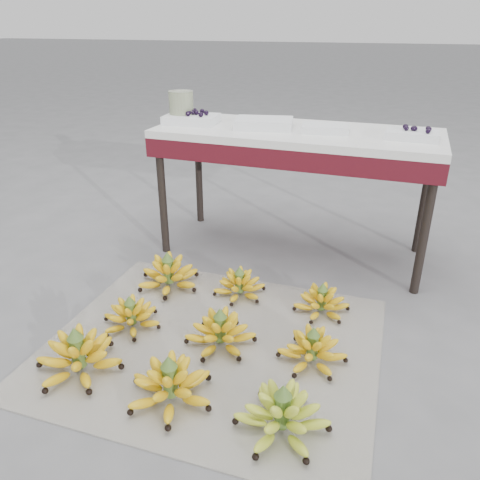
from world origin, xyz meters
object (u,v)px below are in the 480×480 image
(bunch_back_center, at_px, (239,285))
(tray_left, at_px, (264,123))
(vendor_table, at_px, (296,145))
(bunch_front_right, at_px, (282,415))
(bunch_back_left, at_px, (169,274))
(tray_right, at_px, (325,128))
(bunch_mid_left, at_px, (131,316))
(bunch_front_center, at_px, (170,385))
(bunch_back_right, at_px, (322,302))
(bunch_mid_center, at_px, (220,332))
(glass_jar, at_px, (181,107))
(tray_far_left, at_px, (192,119))
(bunch_front_left, at_px, (79,356))
(newspaper_mat, at_px, (213,345))
(tray_far_right, at_px, (412,134))
(bunch_mid_right, at_px, (312,350))

(bunch_back_center, relative_size, tray_left, 0.98)
(vendor_table, bearing_deg, bunch_front_right, -77.30)
(bunch_back_left, height_order, tray_right, tray_right)
(bunch_front_right, relative_size, vendor_table, 0.24)
(bunch_back_center, bearing_deg, bunch_mid_left, -154.06)
(bunch_front_center, height_order, bunch_back_right, bunch_front_center)
(bunch_mid_center, bearing_deg, bunch_back_right, 32.75)
(tray_left, bearing_deg, tray_right, 1.33)
(vendor_table, distance_m, glass_jar, 0.63)
(bunch_mid_left, bearing_deg, bunch_back_right, 40.78)
(bunch_mid_center, xyz_separation_m, bunch_back_right, (0.33, 0.35, -0.01))
(bunch_front_right, xyz_separation_m, tray_far_left, (-0.83, 1.20, 0.62))
(bunch_back_right, height_order, glass_jar, glass_jar)
(vendor_table, bearing_deg, bunch_front_left, -111.30)
(bunch_mid_left, bearing_deg, newspaper_mat, 14.12)
(bunch_back_center, bearing_deg, tray_left, 73.01)
(bunch_front_center, bearing_deg, tray_far_left, 86.82)
(bunch_back_left, xyz_separation_m, bunch_back_right, (0.72, 0.02, -0.01))
(bunch_back_left, distance_m, vendor_table, 0.90)
(bunch_mid_left, bearing_deg, tray_right, 70.85)
(bunch_back_left, distance_m, bunch_back_right, 0.72)
(bunch_front_left, height_order, tray_far_right, tray_far_right)
(newspaper_mat, bearing_deg, bunch_front_left, -142.49)
(bunch_back_right, bearing_deg, bunch_front_right, -91.28)
(bunch_back_right, distance_m, glass_jar, 1.24)
(bunch_back_right, xyz_separation_m, tray_right, (-0.13, 0.54, 0.63))
(bunch_front_right, height_order, tray_right, tray_right)
(bunch_back_center, height_order, tray_left, tray_left)
(bunch_back_left, height_order, tray_far_left, tray_far_left)
(bunch_front_right, xyz_separation_m, bunch_back_left, (-0.73, 0.66, 0.00))
(bunch_front_center, distance_m, tray_left, 1.36)
(bunch_mid_left, xyz_separation_m, glass_jar, (-0.17, 0.89, 0.69))
(tray_far_right, bearing_deg, tray_left, 179.71)
(bunch_back_left, height_order, tray_left, tray_left)
(bunch_mid_center, bearing_deg, glass_jar, 107.80)
(bunch_back_right, distance_m, vendor_table, 0.81)
(bunch_mid_center, bearing_deg, tray_far_left, 105.10)
(bunch_front_left, bearing_deg, vendor_table, 73.23)
(bunch_front_left, height_order, glass_jar, glass_jar)
(tray_right, bearing_deg, bunch_mid_center, -102.31)
(newspaper_mat, xyz_separation_m, bunch_mid_center, (0.03, 0.01, 0.06))
(bunch_front_left, xyz_separation_m, tray_far_left, (-0.08, 1.18, 0.62))
(bunch_front_left, xyz_separation_m, glass_jar, (-0.14, 1.19, 0.67))
(newspaper_mat, height_order, tray_far_left, tray_far_left)
(newspaper_mat, height_order, bunch_mid_right, bunch_mid_right)
(bunch_mid_left, height_order, bunch_back_center, bunch_mid_left)
(bunch_mid_left, xyz_separation_m, vendor_table, (0.44, 0.92, 0.53))
(newspaper_mat, distance_m, bunch_mid_left, 0.36)
(newspaper_mat, xyz_separation_m, bunch_back_center, (-0.03, 0.38, 0.05))
(bunch_front_left, distance_m, bunch_mid_center, 0.52)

